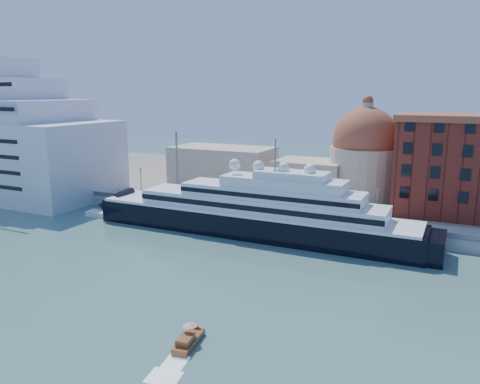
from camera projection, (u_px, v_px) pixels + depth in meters
The scene contains 9 objects.
ground at pixel (172, 265), 83.31m from camera, with size 400.00×400.00×0.00m, color #3D6A65.
quay at pixel (250, 214), 113.07m from camera, with size 180.00×10.00×2.50m, color gray.
land at pixel (303, 185), 149.33m from camera, with size 260.00×72.00×2.00m, color slate.
quay_fence at pixel (243, 211), 108.71m from camera, with size 180.00×0.10×1.20m, color slate.
superyacht at pixel (241, 214), 101.63m from camera, with size 81.37×11.28×24.32m.
service_barge at pixel (107, 214), 115.37m from camera, with size 10.52×4.34×2.31m.
water_taxi at pixel (188, 340), 56.73m from camera, with size 2.87×6.20×2.83m.
church at pixel (307, 163), 129.31m from camera, with size 66.00×18.00×25.50m.
lamp_posts at pixel (201, 176), 115.06m from camera, with size 120.80×2.40×18.00m.
Camera 1 is at (44.68, -65.93, 30.21)m, focal length 35.00 mm.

